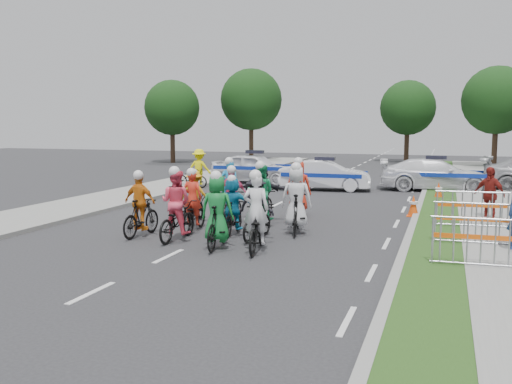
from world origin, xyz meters
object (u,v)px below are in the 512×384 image
(rider_6, at_px, (193,210))
(police_car_2, at_px, (436,175))
(rider_0, at_px, (257,224))
(cone_1, at_px, (439,191))
(rider_7, at_px, (296,206))
(cone_0, at_px, (413,206))
(rider_3, at_px, (141,211))
(rider_10, at_px, (195,201))
(spectator_2, at_px, (489,194))
(rider_1, at_px, (218,218))
(marshal_hiviz, at_px, (199,168))
(rider_12, at_px, (230,196))
(tree_1, at_px, (497,100))
(rider_8, at_px, (261,202))
(tree_0, at_px, (172,108))
(rider_9, at_px, (233,202))
(tree_3, at_px, (251,100))
(rider_13, at_px, (299,194))
(rider_5, at_px, (233,209))
(barrier_2, at_px, (472,211))
(parked_bike, at_px, (192,178))
(rider_4, at_px, (256,214))
(police_car_0, at_px, (255,168))
(barrier_1, at_px, (476,225))
(police_car_1, at_px, (325,175))
(rider_11, at_px, (262,196))
(tree_4, at_px, (408,108))
(rider_2, at_px, (176,213))
(barrier_0, at_px, (481,245))

(rider_6, relative_size, police_car_2, 0.37)
(rider_0, bearing_deg, cone_1, -118.52)
(rider_7, relative_size, cone_0, 2.83)
(rider_3, relative_size, rider_10, 1.06)
(spectator_2, bearing_deg, cone_1, 140.80)
(rider_1, bearing_deg, marshal_hiviz, -70.80)
(rider_12, height_order, tree_1, tree_1)
(rider_8, bearing_deg, tree_0, -63.68)
(rider_9, xyz_separation_m, tree_1, (9.07, 25.69, 3.84))
(rider_12, relative_size, cone_1, 2.84)
(rider_0, distance_m, rider_7, 2.43)
(rider_7, xyz_separation_m, marshal_hiviz, (-7.27, 9.69, 0.14))
(tree_3, bearing_deg, rider_13, -67.82)
(rider_5, height_order, barrier_2, rider_5)
(rider_3, distance_m, parked_bike, 11.78)
(rider_0, distance_m, barrier_2, 6.66)
(tree_0, bearing_deg, rider_8, -57.90)
(cone_0, height_order, cone_1, same)
(rider_4, height_order, tree_3, tree_3)
(rider_7, relative_size, police_car_0, 0.45)
(rider_7, distance_m, rider_12, 3.71)
(rider_1, distance_m, rider_12, 5.02)
(rider_8, bearing_deg, barrier_1, 162.09)
(barrier_1, bearing_deg, rider_9, 170.37)
(police_car_1, relative_size, barrier_1, 2.06)
(police_car_2, bearing_deg, barrier_1, 179.86)
(rider_11, xyz_separation_m, tree_3, (-9.56, 26.79, 4.12))
(rider_11, relative_size, police_car_0, 0.41)
(marshal_hiviz, relative_size, cone_1, 2.59)
(rider_7, relative_size, tree_4, 0.31)
(rider_4, height_order, rider_5, rider_4)
(rider_8, distance_m, police_car_2, 11.95)
(rider_2, height_order, tree_4, tree_4)
(rider_0, height_order, rider_8, rider_0)
(rider_6, relative_size, rider_10, 1.06)
(cone_0, relative_size, cone_1, 1.00)
(rider_7, height_order, spectator_2, rider_7)
(spectator_2, bearing_deg, rider_4, -107.49)
(barrier_1, distance_m, tree_4, 31.27)
(rider_1, height_order, barrier_0, rider_1)
(rider_13, xyz_separation_m, tree_3, (-10.44, 25.62, 4.13))
(rider_10, height_order, tree_4, tree_4)
(rider_13, relative_size, cone_1, 2.78)
(rider_5, distance_m, cone_0, 6.59)
(rider_8, bearing_deg, rider_1, 83.65)
(police_car_1, bearing_deg, rider_6, 165.12)
(marshal_hiviz, xyz_separation_m, barrier_0, (11.87, -12.43, -0.35))
(rider_10, distance_m, spectator_2, 9.10)
(rider_7, xyz_separation_m, parked_bike, (-7.55, 9.46, -0.32))
(rider_8, relative_size, barrier_2, 0.98)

